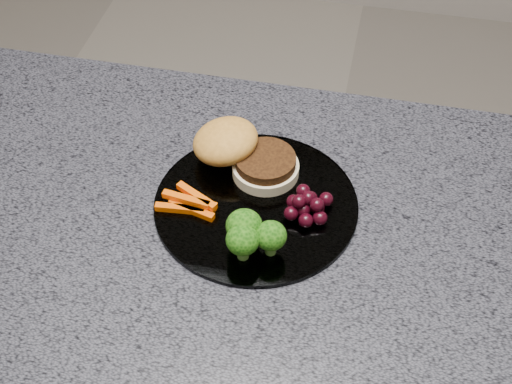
{
  "coord_description": "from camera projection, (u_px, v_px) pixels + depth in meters",
  "views": [
    {
      "loc": [
        0.1,
        -0.55,
        1.57
      ],
      "look_at": [
        -0.03,
        0.05,
        0.93
      ],
      "focal_mm": 50.0,
      "sensor_mm": 36.0,
      "label": 1
    }
  ],
  "objects": [
    {
      "name": "countertop",
      "position": [
        270.0,
        249.0,
        0.89
      ],
      "size": [
        1.2,
        0.6,
        0.04
      ],
      "primitive_type": "cube",
      "color": "#494953",
      "rests_on": "island_cabinet"
    },
    {
      "name": "plate",
      "position": [
        256.0,
        204.0,
        0.91
      ],
      "size": [
        0.26,
        0.26,
        0.01
      ],
      "primitive_type": "cylinder",
      "color": "white",
      "rests_on": "countertop"
    },
    {
      "name": "carrot_sticks",
      "position": [
        190.0,
        203.0,
        0.89
      ],
      "size": [
        0.08,
        0.05,
        0.02
      ],
      "rotation": [
        0.0,
        0.0,
        -0.4
      ],
      "color": "#E95303",
      "rests_on": "plate"
    },
    {
      "name": "burger",
      "position": [
        240.0,
        152.0,
        0.94
      ],
      "size": [
        0.16,
        0.12,
        0.05
      ],
      "rotation": [
        0.0,
        0.0,
        -0.18
      ],
      "color": "beige",
      "rests_on": "plate"
    },
    {
      "name": "grape_bunch",
      "position": [
        308.0,
        205.0,
        0.88
      ],
      "size": [
        0.06,
        0.06,
        0.03
      ],
      "rotation": [
        0.0,
        0.0,
        0.22
      ],
      "color": "black",
      "rests_on": "plate"
    },
    {
      "name": "broccoli",
      "position": [
        251.0,
        234.0,
        0.83
      ],
      "size": [
        0.07,
        0.06,
        0.05
      ],
      "rotation": [
        0.0,
        0.0,
        -0.4
      ],
      "color": "#4E7F2E",
      "rests_on": "plate"
    }
  ]
}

